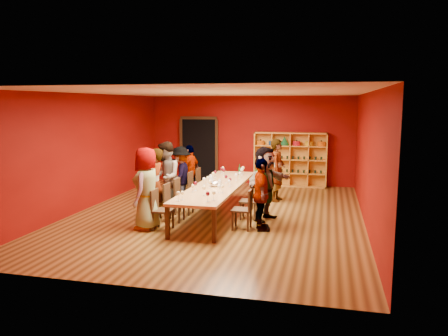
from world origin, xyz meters
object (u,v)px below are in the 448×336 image
(chair_person_left_2, at_px, (181,194))
(person_left_3, at_px, (181,175))
(chair_person_right_1, at_px, (245,207))
(person_right_2, at_px, (265,183))
(person_right_4, at_px, (278,170))
(wine_bottle, at_px, (240,171))
(person_left_1, at_px, (155,185))
(shelving_unit, at_px, (290,157))
(chair_person_left_3, at_px, (194,186))
(chair_person_left_4, at_px, (202,182))
(chair_person_left_0, at_px, (159,207))
(person_left_4, at_px, (190,172))
(chair_person_right_4, at_px, (265,183))
(person_right_1, at_px, (261,195))
(spittoon_bowl, at_px, (215,184))
(chair_person_left_1, at_px, (171,200))
(person_left_0, at_px, (147,189))
(tasting_table, at_px, (217,187))
(person_left_2, at_px, (166,178))
(chair_person_right_2, at_px, (252,199))

(chair_person_left_2, relative_size, person_left_3, 0.56)
(chair_person_right_1, xyz_separation_m, person_right_2, (0.30, 0.89, 0.38))
(person_right_4, xyz_separation_m, wine_bottle, (-1.04, -0.23, -0.02))
(person_left_1, bearing_deg, shelving_unit, 150.20)
(chair_person_left_3, distance_m, chair_person_left_4, 0.73)
(chair_person_left_0, distance_m, person_left_4, 3.31)
(chair_person_right_4, bearing_deg, wine_bottle, -161.46)
(person_right_1, xyz_separation_m, wine_bottle, (-1.05, 2.78, 0.07))
(person_left_4, distance_m, person_right_2, 3.13)
(spittoon_bowl, bearing_deg, chair_person_left_3, 127.08)
(person_left_4, bearing_deg, spittoon_bowl, 46.11)
(person_left_1, bearing_deg, chair_person_left_2, 148.68)
(chair_person_left_3, relative_size, person_right_4, 0.51)
(chair_person_left_1, relative_size, chair_person_right_4, 1.00)
(person_left_1, relative_size, chair_person_left_3, 1.92)
(person_left_0, relative_size, person_right_4, 1.02)
(person_right_1, bearing_deg, tasting_table, 34.28)
(chair_person_left_4, bearing_deg, spittoon_bowl, -65.01)
(person_left_0, distance_m, person_left_1, 0.75)
(chair_person_left_1, distance_m, chair_person_right_1, 1.84)
(person_left_3, distance_m, spittoon_bowl, 1.74)
(person_left_2, xyz_separation_m, chair_person_right_2, (2.22, -0.09, -0.41))
(shelving_unit, height_order, wine_bottle, shelving_unit)
(chair_person_right_4, bearing_deg, person_right_4, -0.00)
(tasting_table, distance_m, person_left_3, 1.64)
(chair_person_left_0, height_order, chair_person_left_1, same)
(person_left_4, relative_size, person_right_4, 0.88)
(spittoon_bowl, bearing_deg, chair_person_left_2, 175.30)
(person_left_3, bearing_deg, person_left_0, -2.01)
(person_left_4, relative_size, person_right_1, 0.98)
(wine_bottle, bearing_deg, chair_person_left_0, -108.99)
(chair_person_left_1, xyz_separation_m, chair_person_left_4, (0.00, 2.54, 0.00))
(chair_person_right_2, bearing_deg, chair_person_left_3, 146.76)
(shelving_unit, xyz_separation_m, person_left_2, (-2.71, -4.43, -0.08))
(person_left_1, relative_size, chair_person_right_4, 1.92)
(chair_person_left_1, xyz_separation_m, person_right_1, (2.17, -0.27, 0.29))
(chair_person_left_1, height_order, person_right_1, person_right_1)
(chair_person_left_3, xyz_separation_m, person_left_3, (-0.40, 0.00, 0.30))
(person_left_0, bearing_deg, shelving_unit, 154.89)
(chair_person_left_3, bearing_deg, person_left_2, -109.90)
(person_left_4, height_order, chair_person_right_2, person_left_4)
(person_left_0, relative_size, chair_person_left_4, 2.03)
(person_left_3, xyz_separation_m, person_left_4, (0.04, 0.73, -0.02))
(person_left_0, height_order, person_right_1, person_left_0)
(person_left_4, bearing_deg, person_right_1, 54.94)
(chair_person_left_1, height_order, chair_person_left_4, same)
(shelving_unit, relative_size, person_left_2, 1.33)
(chair_person_left_1, xyz_separation_m, person_right_2, (2.12, 0.62, 0.38))
(chair_person_left_2, bearing_deg, person_left_0, -101.18)
(shelving_unit, relative_size, chair_person_left_1, 2.70)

